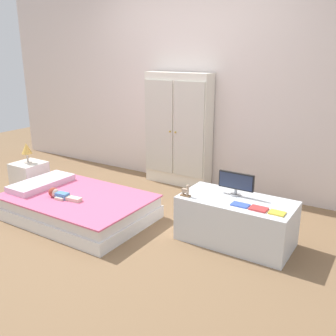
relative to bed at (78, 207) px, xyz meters
name	(u,v)px	position (x,y,z in m)	size (l,w,h in m)	color
ground_plane	(114,225)	(0.42, 0.07, -0.13)	(10.00, 10.00, 0.02)	brown
back_wall	(192,78)	(0.42, 1.65, 1.23)	(6.40, 0.05, 2.70)	silver
bed	(78,207)	(0.00, 0.00, 0.00)	(1.49, 0.99, 0.25)	white
pillow	(42,183)	(-0.55, 0.00, 0.16)	(0.32, 0.71, 0.07)	silver
doll	(59,194)	(-0.11, -0.14, 0.16)	(0.39, 0.14, 0.10)	#4C84C6
nightstand	(30,178)	(-1.02, 0.20, 0.07)	(0.34, 0.34, 0.39)	silver
table_lamp	(27,149)	(-1.02, 0.20, 0.44)	(0.12, 0.12, 0.24)	#B7B2AD
wardrobe	(178,130)	(0.32, 1.49, 0.60)	(0.87, 0.26, 1.43)	white
tv_stand	(236,221)	(1.59, 0.39, 0.09)	(1.01, 0.51, 0.42)	silver
tv_monitor	(236,182)	(1.54, 0.47, 0.42)	(0.33, 0.10, 0.21)	#99999E
rocking_horse_toy	(186,191)	(1.17, 0.21, 0.35)	(0.10, 0.04, 0.12)	#8E6642
book_blue	(240,205)	(1.67, 0.27, 0.30)	(0.15, 0.10, 0.01)	blue
book_red	(259,209)	(1.83, 0.27, 0.30)	(0.14, 0.11, 0.01)	#CC3838
book_yellow	(277,213)	(1.98, 0.27, 0.30)	(0.13, 0.10, 0.01)	gold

